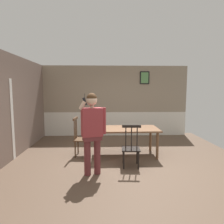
{
  "coord_description": "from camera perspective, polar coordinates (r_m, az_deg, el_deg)",
  "views": [
    {
      "loc": [
        -0.37,
        -4.86,
        1.81
      ],
      "look_at": [
        -0.22,
        -0.38,
        1.31
      ],
      "focal_mm": 31.7,
      "sensor_mm": 36.0,
      "label": 1
    }
  ],
  "objects": [
    {
      "name": "chair_by_doorway",
      "position": [
        4.72,
        5.46,
        -10.14
      ],
      "size": [
        0.45,
        0.45,
        1.03
      ],
      "rotation": [
        0.0,
        0.0,
        -0.06
      ],
      "color": "black",
      "rests_on": "ground_plane"
    },
    {
      "name": "dining_table",
      "position": [
        5.5,
        4.24,
        -5.55
      ],
      "size": [
        1.74,
        0.97,
        0.76
      ],
      "rotation": [
        0.0,
        0.0,
        0.01
      ],
      "color": "brown",
      "rests_on": "ground_plane"
    },
    {
      "name": "chair_near_window",
      "position": [
        5.54,
        -8.89,
        -7.44
      ],
      "size": [
        0.46,
        0.46,
        1.07
      ],
      "rotation": [
        0.0,
        0.0,
        4.63
      ],
      "color": "#513823",
      "rests_on": "ground_plane"
    },
    {
      "name": "person_figure",
      "position": [
        4.19,
        -5.69,
        -4.5
      ],
      "size": [
        0.56,
        0.35,
        1.75
      ],
      "rotation": [
        0.0,
        0.0,
        3.43
      ],
      "color": "brown",
      "rests_on": "ground_plane"
    },
    {
      "name": "room_back_partition",
      "position": [
        7.85,
        0.83,
        2.82
      ],
      "size": [
        5.68,
        0.17,
        2.75
      ],
      "color": "gray",
      "rests_on": "ground_plane"
    },
    {
      "name": "room_left_partition",
      "position": [
        5.47,
        -28.77,
        0.98
      ],
      "size": [
        0.13,
        5.93,
        2.75
      ],
      "color": "#756056",
      "rests_on": "ground_plane"
    },
    {
      "name": "ground_plane",
      "position": [
        5.2,
        2.36,
        -14.03
      ],
      "size": [
        6.52,
        6.52,
        0.0
      ],
      "primitive_type": "plane",
      "color": "brown"
    }
  ]
}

